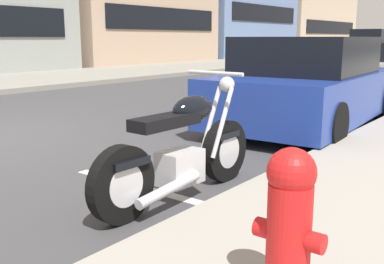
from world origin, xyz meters
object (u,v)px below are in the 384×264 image
Objects in this scene: parked_car_at_intersection at (308,85)px; crossing_truck at (379,45)px; fire_hydrant at (289,219)px; parked_motorcycle at (182,152)px.

crossing_truck is at bearing 10.22° from parked_car_at_intersection.
parked_car_at_intersection reaches higher than fire_hydrant.
parked_motorcycle is 2.61× the size of fire_hydrant.
parked_car_at_intersection is 0.76× the size of crossing_truck.
crossing_truck is (29.54, 6.62, 0.50)m from parked_motorcycle.
crossing_truck is at bearing 14.93° from fire_hydrant.
crossing_truck is 31.68m from fire_hydrant.
parked_car_at_intersection is at bearing 9.20° from parked_motorcycle.
fire_hydrant is at bearing -123.21° from parked_motorcycle.
parked_motorcycle is at bearing 55.34° from fire_hydrant.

